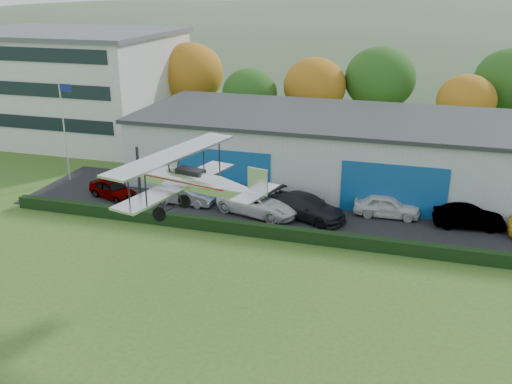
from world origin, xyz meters
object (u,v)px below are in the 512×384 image
(car_2, at_px, (259,203))
(car_5, at_px, (469,217))
(hangar, at_px, (400,154))
(car_3, at_px, (307,207))
(office_block, at_px, (70,84))
(car_4, at_px, (387,206))
(flagpole, at_px, (65,122))
(biplane, at_px, (192,179))
(car_0, at_px, (113,189))
(car_1, at_px, (185,194))

(car_2, height_order, car_5, car_2)
(hangar, relative_size, car_3, 7.44)
(office_block, relative_size, car_3, 3.77)
(office_block, bearing_deg, car_4, -22.24)
(flagpole, height_order, biplane, flagpole)
(car_3, relative_size, car_4, 1.25)
(car_5, bearing_deg, car_0, 88.55)
(car_1, relative_size, biplane, 0.50)
(car_2, bearing_deg, car_5, -68.22)
(office_block, bearing_deg, hangar, -12.01)
(flagpole, xyz_separation_m, car_1, (10.69, -2.12, -4.04))
(hangar, xyz_separation_m, car_5, (4.87, -6.81, -1.89))
(biplane, bearing_deg, car_0, 148.31)
(car_0, height_order, car_5, car_5)
(car_0, distance_m, car_4, 19.49)
(car_0, xyz_separation_m, car_1, (5.47, 0.41, 0.01))
(car_0, distance_m, car_5, 24.60)
(car_3, bearing_deg, biplane, -172.86)
(car_3, height_order, biplane, biplane)
(hangar, relative_size, car_5, 9.31)
(biplane, bearing_deg, car_5, 57.22)
(office_block, bearing_deg, car_5, -20.06)
(hangar, bearing_deg, car_5, -54.41)
(car_3, xyz_separation_m, car_4, (5.06, 1.82, -0.05))
(office_block, xyz_separation_m, flagpole, (8.12, -13.00, -0.43))
(car_5, height_order, biplane, biplane)
(office_block, xyz_separation_m, car_1, (18.80, -15.12, -4.47))
(hangar, relative_size, flagpole, 5.08)
(hangar, xyz_separation_m, biplane, (-8.57, -19.68, 3.59))
(car_3, bearing_deg, car_0, 114.07)
(office_block, xyz_separation_m, car_2, (24.38, -15.41, -4.37))
(car_4, distance_m, car_5, 5.20)
(office_block, distance_m, flagpole, 15.33)
(flagpole, height_order, car_2, flagpole)
(car_4, distance_m, biplane, 16.60)
(flagpole, xyz_separation_m, car_5, (29.76, -0.83, -4.02))
(flagpole, bearing_deg, office_block, 121.97)
(car_0, bearing_deg, flagpole, 85.46)
(hangar, bearing_deg, car_1, -150.29)
(hangar, bearing_deg, car_3, -123.26)
(office_block, height_order, car_5, office_block)
(car_1, bearing_deg, car_3, -90.03)
(car_2, xyz_separation_m, car_4, (8.32, 2.04, -0.05))
(car_3, bearing_deg, car_1, 112.23)
(car_4, bearing_deg, car_0, 94.51)
(office_block, bearing_deg, flagpole, -58.03)
(car_0, height_order, biplane, biplane)
(car_1, bearing_deg, flagpole, 79.19)
(flagpole, bearing_deg, car_3, -6.42)
(office_block, distance_m, car_0, 20.96)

